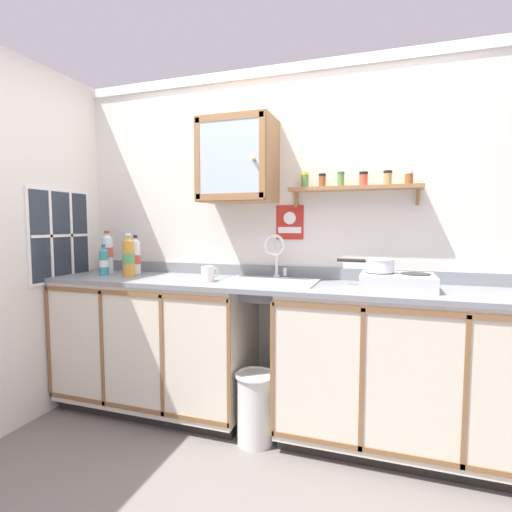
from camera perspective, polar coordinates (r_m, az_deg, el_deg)
The scene contains 19 objects.
floor at distance 2.48m, azimuth -0.42°, elevation -27.96°, with size 6.17×6.17×0.00m, color slate.
back_wall at distance 2.77m, azimuth 4.30°, elevation 2.26°, with size 3.77×0.07×2.43m.
lower_cabinet_run at distance 2.97m, azimuth -14.43°, elevation -12.47°, with size 1.40×0.58×0.94m.
lower_cabinet_run_right at distance 2.53m, azimuth 21.41°, elevation -15.68°, with size 1.51×0.58×0.94m.
countertop at distance 2.50m, azimuth 2.51°, elevation -4.29°, with size 3.13×0.60×0.03m, color gray.
backsplash at distance 2.75m, azimuth 4.09°, elevation -2.31°, with size 3.13×0.02×0.08m, color gray.
sink at distance 2.54m, azimuth 2.21°, elevation -4.28°, with size 0.59×0.41×0.42m.
hot_plate_stove at distance 2.40m, azimuth 19.96°, elevation -3.50°, with size 0.41×0.33×0.09m.
saucepan at distance 2.42m, azimuth 17.53°, elevation -1.24°, with size 0.34×0.17×0.08m.
bottle_juice_amber_0 at distance 2.92m, azimuth -18.14°, elevation -0.09°, with size 0.08×0.08×0.31m.
bottle_opaque_white_1 at distance 3.08m, azimuth -17.17°, elevation -0.06°, with size 0.07×0.07×0.29m.
bottle_detergent_teal_2 at distance 3.06m, azimuth -21.36°, elevation -0.77°, with size 0.07×0.07×0.23m.
bottle_water_clear_3 at distance 3.19m, azimuth -20.90°, elevation 0.41°, with size 0.08×0.08×0.32m.
mug at distance 2.57m, azimuth -7.00°, elevation -2.59°, with size 0.09×0.12×0.10m.
wall_cabinet at distance 2.71m, azimuth -2.67°, elevation 13.74°, with size 0.50×0.35×0.56m.
spice_shelf at distance 2.61m, azimuth 14.07°, elevation 9.93°, with size 0.83×0.14×0.23m.
warning_sign at distance 2.73m, azimuth 4.97°, elevation 4.89°, with size 0.19×0.01×0.24m.
window at distance 3.19m, azimuth -26.72°, elevation 2.67°, with size 0.03×0.56×0.68m.
trash_bin at distance 2.55m, azimuth -0.11°, elevation -21.16°, with size 0.25×0.25×0.44m.
Camera 1 is at (0.68, -1.98, 1.34)m, focal length 27.34 mm.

